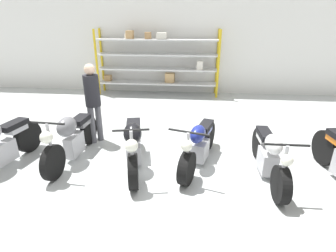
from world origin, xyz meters
The scene contains 8 objects.
ground_plane centered at (0.00, 0.00, 0.00)m, with size 30.00×30.00×0.00m, color #B2B7B7.
back_wall centered at (0.00, 5.54, 1.80)m, with size 30.00×0.08×3.60m.
shelving_rack centered at (-0.88, 5.17, 1.18)m, with size 4.28×0.63×2.24m.
motorcycle_grey centered at (-1.82, 0.22, 0.47)m, with size 0.57×2.01×1.02m.
motorcycle_black centered at (-0.60, 0.09, 0.44)m, with size 0.68×1.95×1.01m.
motorcycle_blue centered at (0.59, 0.30, 0.39)m, with size 0.88×1.94×0.93m.
motorcycle_white centered at (1.78, 0.01, 0.39)m, with size 0.62×1.97×0.93m.
person_browsing centered at (-1.67, 1.06, 1.01)m, with size 0.45×0.45×1.72m.
Camera 1 is at (0.45, -4.09, 2.56)m, focal length 28.00 mm.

